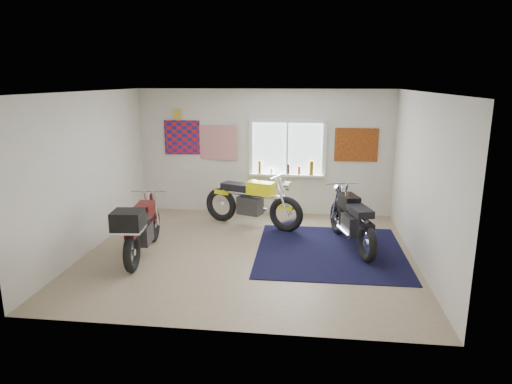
# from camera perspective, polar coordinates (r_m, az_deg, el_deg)

# --- Properties ---
(ground) EXTENTS (5.50, 5.50, 0.00)m
(ground) POSITION_cam_1_polar(r_m,az_deg,el_deg) (7.87, -0.88, -7.65)
(ground) COLOR #9E896B
(ground) RESTS_ON ground
(room_shell) EXTENTS (5.50, 5.50, 5.50)m
(room_shell) POSITION_cam_1_polar(r_m,az_deg,el_deg) (7.42, -0.92, 4.22)
(room_shell) COLOR white
(room_shell) RESTS_ON ground
(navy_rug) EXTENTS (2.52, 2.62, 0.01)m
(navy_rug) POSITION_cam_1_polar(r_m,az_deg,el_deg) (8.05, 9.23, -7.28)
(navy_rug) COLOR black
(navy_rug) RESTS_ON ground
(window_assembly) EXTENTS (1.66, 0.17, 1.26)m
(window_assembly) POSITION_cam_1_polar(r_m,az_deg,el_deg) (9.85, 3.92, 4.99)
(window_assembly) COLOR white
(window_assembly) RESTS_ON room_shell
(oil_bottles) EXTENTS (1.19, 0.09, 0.30)m
(oil_bottles) POSITION_cam_1_polar(r_m,az_deg,el_deg) (9.84, 4.43, 2.94)
(oil_bottles) COLOR #8A6314
(oil_bottles) RESTS_ON window_assembly
(flag_display) EXTENTS (1.60, 0.10, 1.17)m
(flag_display) POSITION_cam_1_polar(r_m,az_deg,el_deg) (10.18, -9.81, 9.54)
(flag_display) COLOR red
(flag_display) RESTS_ON room_shell
(triumph_poster) EXTENTS (0.90, 0.03, 0.70)m
(triumph_poster) POSITION_cam_1_polar(r_m,az_deg,el_deg) (9.87, 12.42, 5.78)
(triumph_poster) COLOR #A54C14
(triumph_poster) RESTS_ON room_shell
(yellow_triumph) EXTENTS (2.10, 0.96, 1.10)m
(yellow_triumph) POSITION_cam_1_polar(r_m,az_deg,el_deg) (9.15, -0.50, -1.33)
(yellow_triumph) COLOR black
(yellow_triumph) RESTS_ON ground
(black_chrome_bike) EXTENTS (0.80, 2.02, 1.06)m
(black_chrome_bike) POSITION_cam_1_polar(r_m,az_deg,el_deg) (8.20, 11.88, -3.61)
(black_chrome_bike) COLOR black
(black_chrome_bike) RESTS_ON navy_rug
(maroon_tourer) EXTENTS (0.66, 1.99, 1.01)m
(maroon_tourer) POSITION_cam_1_polar(r_m,az_deg,el_deg) (7.70, -14.30, -4.41)
(maroon_tourer) COLOR black
(maroon_tourer) RESTS_ON ground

